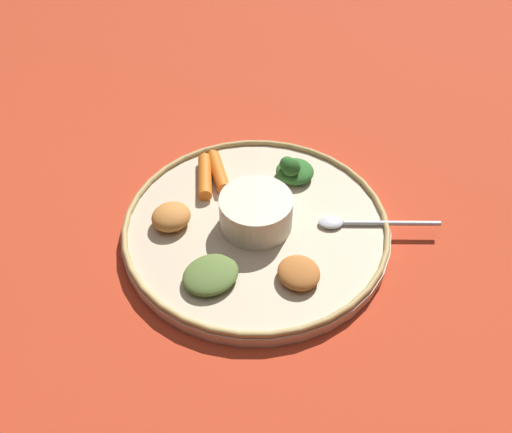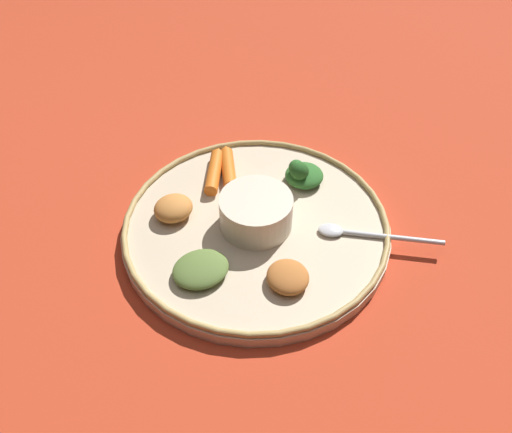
# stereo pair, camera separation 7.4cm
# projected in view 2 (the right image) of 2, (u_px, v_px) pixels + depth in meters

# --- Properties ---
(ground_plane) EXTENTS (2.40, 2.40, 0.00)m
(ground_plane) POSITION_uv_depth(u_px,v_px,m) (256.00, 233.00, 0.76)
(ground_plane) COLOR #B7381E
(platter) EXTENTS (0.37, 0.37, 0.02)m
(platter) POSITION_uv_depth(u_px,v_px,m) (256.00, 228.00, 0.76)
(platter) COLOR #C6B293
(platter) RESTS_ON ground_plane
(platter_rim) EXTENTS (0.36, 0.36, 0.01)m
(platter_rim) POSITION_uv_depth(u_px,v_px,m) (256.00, 223.00, 0.75)
(platter_rim) COLOR tan
(platter_rim) RESTS_ON platter
(center_bowl) EXTENTS (0.10, 0.10, 0.05)m
(center_bowl) POSITION_uv_depth(u_px,v_px,m) (256.00, 211.00, 0.73)
(center_bowl) COLOR beige
(center_bowl) RESTS_ON platter
(spoon) EXTENTS (0.03, 0.17, 0.01)m
(spoon) POSITION_uv_depth(u_px,v_px,m) (360.00, 233.00, 0.73)
(spoon) COLOR silver
(spoon) RESTS_ON platter
(greens_pile) EXTENTS (0.06, 0.06, 0.04)m
(greens_pile) POSITION_uv_depth(u_px,v_px,m) (302.00, 173.00, 0.80)
(greens_pile) COLOR #2D6628
(greens_pile) RESTS_ON platter
(carrot_near_spoon) EXTENTS (0.10, 0.03, 0.02)m
(carrot_near_spoon) POSITION_uv_depth(u_px,v_px,m) (228.00, 166.00, 0.82)
(carrot_near_spoon) COLOR orange
(carrot_near_spoon) RESTS_ON platter
(carrot_outer) EXTENTS (0.10, 0.02, 0.02)m
(carrot_outer) POSITION_uv_depth(u_px,v_px,m) (215.00, 169.00, 0.82)
(carrot_outer) COLOR orange
(carrot_outer) RESTS_ON platter
(mound_squash) EXTENTS (0.07, 0.07, 0.03)m
(mound_squash) POSITION_uv_depth(u_px,v_px,m) (173.00, 208.00, 0.75)
(mound_squash) COLOR #C67A38
(mound_squash) RESTS_ON platter
(mound_chickpea) EXTENTS (0.07, 0.07, 0.02)m
(mound_chickpea) POSITION_uv_depth(u_px,v_px,m) (288.00, 277.00, 0.67)
(mound_chickpea) COLOR #B2662D
(mound_chickpea) RESTS_ON platter
(mound_collards) EXTENTS (0.09, 0.09, 0.02)m
(mound_collards) POSITION_uv_depth(u_px,v_px,m) (201.00, 269.00, 0.68)
(mound_collards) COLOR #567033
(mound_collards) RESTS_ON platter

